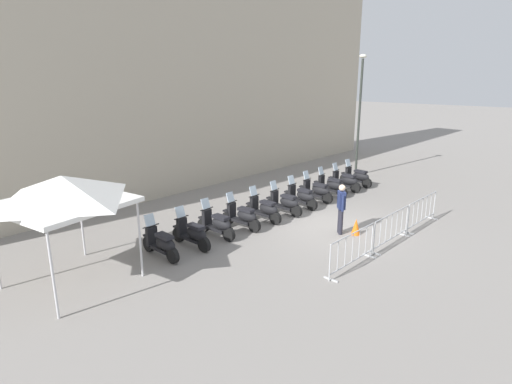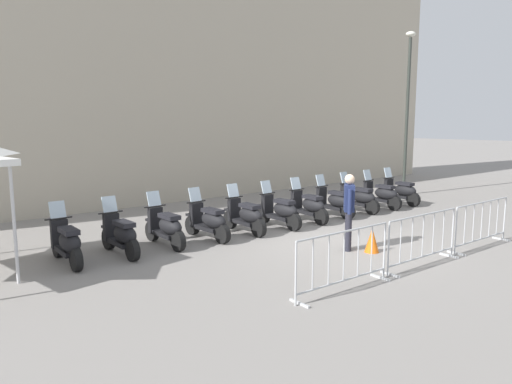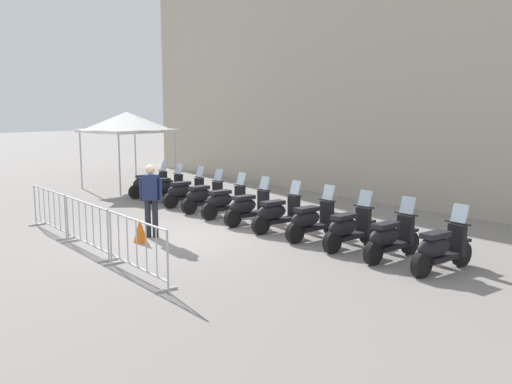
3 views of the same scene
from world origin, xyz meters
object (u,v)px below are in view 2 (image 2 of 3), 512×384
object	(u,v)px
motorcycle_0	(67,243)
motorcycle_8	(358,198)
motorcycle_1	(121,235)
motorcycle_2	(166,227)
motorcycle_6	(308,206)
officer_near_row_end	(349,208)
motorcycle_7	(334,202)
street_lamp	(408,99)
barrier_segment_1	(423,240)
motorcycle_4	(246,216)
motorcycle_5	(280,211)
barrier_segment_2	(482,224)
motorcycle_10	(400,191)
traffic_cone	(372,240)
motorcycle_3	(209,221)
motorcycle_9	(381,195)
barrier_segment_0	(344,261)

from	to	relation	value
motorcycle_0	motorcycle_8	size ratio (longest dim) A/B	1.00
motorcycle_1	motorcycle_2	xyz separation A→B (m)	(1.13, -0.11, 0.00)
motorcycle_6	officer_near_row_end	size ratio (longest dim) A/B	0.99
motorcycle_7	motorcycle_0	bearing A→B (deg)	170.45
street_lamp	motorcycle_0	bearing A→B (deg)	175.68
barrier_segment_1	motorcycle_4	bearing A→B (deg)	94.55
street_lamp	motorcycle_6	bearing A→B (deg)	-178.40
motorcycle_0	motorcycle_5	distance (m)	5.64
motorcycle_1	motorcycle_8	size ratio (longest dim) A/B	1.00
motorcycle_5	barrier_segment_2	xyz separation A→B (m)	(1.58, -4.73, 0.07)
motorcycle_4	motorcycle_5	bearing A→B (deg)	-12.22
motorcycle_0	motorcycle_6	xyz separation A→B (m)	(6.66, -1.18, 0.00)
barrier_segment_1	barrier_segment_2	world-z (taller)	same
motorcycle_6	motorcycle_10	distance (m)	4.51
street_lamp	traffic_cone	xyz separation A→B (m)	(-8.16, -3.14, -3.40)
barrier_segment_2	officer_near_row_end	xyz separation A→B (m)	(-2.33, 2.13, 0.45)
motorcycle_6	motorcycle_8	distance (m)	2.26
motorcycle_0	motorcycle_8	world-z (taller)	same
motorcycle_1	motorcycle_2	size ratio (longest dim) A/B	1.00
motorcycle_4	barrier_segment_2	distance (m)	5.65
motorcycle_3	barrier_segment_2	bearing A→B (deg)	-53.80
motorcycle_7	motorcycle_2	bearing A→B (deg)	170.07
motorcycle_10	motorcycle_1	bearing A→B (deg)	170.86
barrier_segment_2	traffic_cone	world-z (taller)	barrier_segment_2
street_lamp	motorcycle_1	bearing A→B (deg)	176.39
motorcycle_1	motorcycle_7	distance (m)	6.76
motorcycle_7	street_lamp	size ratio (longest dim) A/B	0.28
motorcycle_1	motorcycle_6	world-z (taller)	same
motorcycle_8	officer_near_row_end	distance (m)	4.66
traffic_cone	barrier_segment_1	bearing A→B (deg)	-99.37
motorcycle_0	motorcycle_10	xyz separation A→B (m)	(11.12, -1.84, 0.00)
motorcycle_0	motorcycle_8	distance (m)	9.02
motorcycle_4	motorcycle_2	bearing A→B (deg)	168.22
motorcycle_5	barrier_segment_2	world-z (taller)	motorcycle_5
officer_near_row_end	barrier_segment_2	bearing A→B (deg)	-42.46
motorcycle_4	motorcycle_10	size ratio (longest dim) A/B	1.00
motorcycle_2	motorcycle_1	bearing A→B (deg)	174.66
motorcycle_7	motorcycle_9	size ratio (longest dim) A/B	1.00
motorcycle_3	traffic_cone	bearing A→B (deg)	-64.77
motorcycle_0	motorcycle_10	world-z (taller)	same
barrier_segment_1	traffic_cone	bearing A→B (deg)	80.63
barrier_segment_0	traffic_cone	bearing A→B (deg)	18.46
motorcycle_10	street_lamp	world-z (taller)	street_lamp
motorcycle_9	barrier_segment_1	world-z (taller)	motorcycle_9
barrier_segment_2	officer_near_row_end	bearing A→B (deg)	137.54
motorcycle_8	barrier_segment_1	xyz separation A→B (m)	(-4.10, -3.89, 0.07)
barrier_segment_0	barrier_segment_1	distance (m)	2.36
motorcycle_0	motorcycle_3	world-z (taller)	same
traffic_cone	street_lamp	bearing A→B (deg)	21.04
motorcycle_7	motorcycle_4	bearing A→B (deg)	171.31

